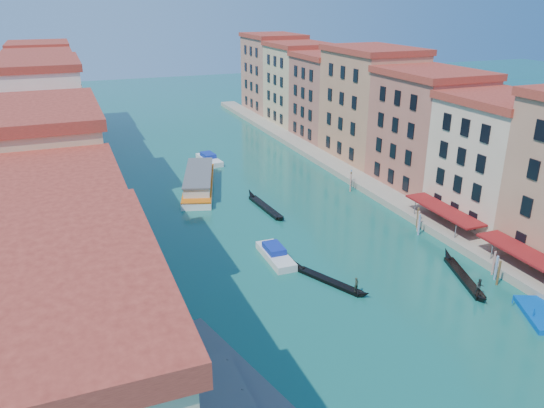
{
  "coord_description": "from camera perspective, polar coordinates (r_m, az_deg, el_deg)",
  "views": [
    {
      "loc": [
        -22.68,
        -12.77,
        29.0
      ],
      "look_at": [
        -1.28,
        41.21,
        6.39
      ],
      "focal_mm": 35.0,
      "sensor_mm": 36.0,
      "label": 1
    }
  ],
  "objects": [
    {
      "name": "gondola_right",
      "position": [
        62.4,
        20.03,
        -7.36
      ],
      "size": [
        4.5,
        11.54,
        2.37
      ],
      "rotation": [
        0.0,
        0.0,
        -0.31
      ],
      "color": "black",
      "rests_on": "ground"
    },
    {
      "name": "gondola_far",
      "position": [
        78.17,
        -0.8,
        -0.21
      ],
      "size": [
        1.89,
        12.59,
        1.78
      ],
      "rotation": [
        0.0,
        0.0,
        0.07
      ],
      "color": "black",
      "rests_on": "ground"
    },
    {
      "name": "motorboat_far",
      "position": [
        101.14,
        -6.78,
        4.85
      ],
      "size": [
        3.37,
        8.23,
        1.66
      ],
      "rotation": [
        0.0,
        0.0,
        0.11
      ],
      "color": "white",
      "rests_on": "ground"
    },
    {
      "name": "vaporetto_near",
      "position": [
        42.12,
        -4.62,
        -19.88
      ],
      "size": [
        9.24,
        20.33,
        2.95
      ],
      "rotation": [
        0.0,
        0.0,
        0.25
      ],
      "color": "silver",
      "rests_on": "ground"
    },
    {
      "name": "quay",
      "position": [
        94.11,
        7.88,
        3.45
      ],
      "size": [
        4.0,
        140.0,
        1.0
      ],
      "primitive_type": "cube",
      "color": "#9D947E",
      "rests_on": "ground"
    },
    {
      "name": "mooring_poles_right",
      "position": [
        65.12,
        21.27,
        -5.46
      ],
      "size": [
        1.44,
        54.24,
        3.2
      ],
      "color": "brown",
      "rests_on": "ground"
    },
    {
      "name": "right_bank_palazzos",
      "position": [
        95.89,
        12.39,
        9.21
      ],
      "size": [
        12.8,
        128.4,
        21.0
      ],
      "color": "#9F3B37",
      "rests_on": "ground"
    },
    {
      "name": "restaurant_awnings",
      "position": [
        63.0,
        27.06,
        -5.62
      ],
      "size": [
        3.2,
        44.55,
        3.12
      ],
      "color": "maroon",
      "rests_on": "ground"
    },
    {
      "name": "gondola_fore",
      "position": [
        58.59,
        6.22,
        -8.12
      ],
      "size": [
        5.35,
        10.08,
        2.15
      ],
      "rotation": [
        0.0,
        0.0,
        0.44
      ],
      "color": "black",
      "rests_on": "ground"
    },
    {
      "name": "motorboat_mid",
      "position": [
        63.2,
        0.36,
        -5.42
      ],
      "size": [
        2.42,
        7.56,
        1.56
      ],
      "rotation": [
        0.0,
        0.0,
        -0.01
      ],
      "color": "silver",
      "rests_on": "ground"
    },
    {
      "name": "vaporetto_far",
      "position": [
        86.8,
        -7.88,
        2.46
      ],
      "size": [
        9.86,
        19.89,
        2.89
      ],
      "rotation": [
        0.0,
        0.0,
        -0.29
      ],
      "color": "white",
      "rests_on": "ground"
    },
    {
      "name": "left_bank_palazzos",
      "position": [
        79.89,
        -23.44,
        5.53
      ],
      "size": [
        12.8,
        128.4,
        21.0
      ],
      "color": "tan",
      "rests_on": "ground"
    }
  ]
}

